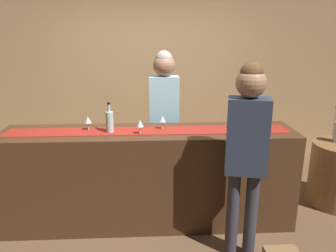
# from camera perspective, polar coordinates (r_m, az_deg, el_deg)

# --- Properties ---
(ground_plane) EXTENTS (10.00, 10.00, 0.00)m
(ground_plane) POSITION_cam_1_polar(r_m,az_deg,el_deg) (3.68, -3.18, -16.18)
(ground_plane) COLOR brown
(back_wall) EXTENTS (6.00, 0.12, 2.90)m
(back_wall) POSITION_cam_1_polar(r_m,az_deg,el_deg) (5.03, -3.41, 10.32)
(back_wall) COLOR tan
(back_wall) RESTS_ON ground
(bar_counter) EXTENTS (2.96, 0.60, 1.02)m
(bar_counter) POSITION_cam_1_polar(r_m,az_deg,el_deg) (3.43, -3.31, -9.02)
(bar_counter) COLOR #472B19
(bar_counter) RESTS_ON ground
(counter_runner_cloth) EXTENTS (2.81, 0.28, 0.01)m
(counter_runner_cloth) POSITION_cam_1_polar(r_m,az_deg,el_deg) (3.25, -3.46, -0.85)
(counter_runner_cloth) COLOR maroon
(counter_runner_cloth) RESTS_ON bar_counter
(wine_bottle_clear) EXTENTS (0.07, 0.07, 0.30)m
(wine_bottle_clear) POSITION_cam_1_polar(r_m,az_deg,el_deg) (3.22, -10.23, 0.80)
(wine_bottle_clear) COLOR #B2C6C1
(wine_bottle_clear) RESTS_ON bar_counter
(wine_bottle_green) EXTENTS (0.07, 0.07, 0.30)m
(wine_bottle_green) POSITION_cam_1_polar(r_m,az_deg,el_deg) (3.49, 16.73, 1.60)
(wine_bottle_green) COLOR #194723
(wine_bottle_green) RESTS_ON bar_counter
(wine_glass_near_customer) EXTENTS (0.07, 0.07, 0.14)m
(wine_glass_near_customer) POSITION_cam_1_polar(r_m,az_deg,el_deg) (3.33, -13.91, 0.99)
(wine_glass_near_customer) COLOR silver
(wine_glass_near_customer) RESTS_ON bar_counter
(wine_glass_mid_counter) EXTENTS (0.07, 0.07, 0.14)m
(wine_glass_mid_counter) POSITION_cam_1_polar(r_m,az_deg,el_deg) (3.27, -1.00, 1.19)
(wine_glass_mid_counter) COLOR silver
(wine_glass_mid_counter) RESTS_ON bar_counter
(wine_glass_far_end) EXTENTS (0.07, 0.07, 0.14)m
(wine_glass_far_end) POSITION_cam_1_polar(r_m,az_deg,el_deg) (3.12, -4.95, 0.37)
(wine_glass_far_end) COLOR silver
(wine_glass_far_end) RESTS_ON bar_counter
(bartender) EXTENTS (0.34, 0.25, 1.77)m
(bartender) POSITION_cam_1_polar(r_m,az_deg,el_deg) (3.79, -0.68, 3.09)
(bartender) COLOR #26262B
(bartender) RESTS_ON ground
(customer_sipping) EXTENTS (0.38, 0.27, 1.75)m
(customer_sipping) POSITION_cam_1_polar(r_m,az_deg,el_deg) (2.77, 13.70, -2.80)
(customer_sipping) COLOR #33333D
(customer_sipping) RESTS_ON ground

